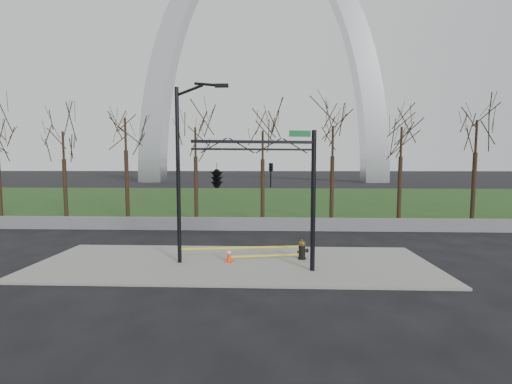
{
  "coord_description": "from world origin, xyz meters",
  "views": [
    {
      "loc": [
        1.58,
        -14.99,
        4.56
      ],
      "look_at": [
        0.96,
        2.0,
        3.19
      ],
      "focal_mm": 23.33,
      "sensor_mm": 36.0,
      "label": 1
    }
  ],
  "objects_px": {
    "fire_hydrant": "(302,250)",
    "street_light": "(183,162)",
    "traffic_signal_mast": "(236,175)",
    "traffic_cone": "(229,255)"
  },
  "relations": [
    {
      "from": "street_light",
      "to": "traffic_signal_mast",
      "type": "relative_size",
      "value": 1.37
    },
    {
      "from": "fire_hydrant",
      "to": "traffic_signal_mast",
      "type": "distance_m",
      "value": 5.16
    },
    {
      "from": "traffic_cone",
      "to": "traffic_signal_mast",
      "type": "xyz_separation_m",
      "value": [
        0.5,
        -1.63,
        3.72
      ]
    },
    {
      "from": "fire_hydrant",
      "to": "street_light",
      "type": "xyz_separation_m",
      "value": [
        -5.46,
        -0.76,
        4.16
      ]
    },
    {
      "from": "street_light",
      "to": "traffic_signal_mast",
      "type": "height_order",
      "value": "street_light"
    },
    {
      "from": "fire_hydrant",
      "to": "street_light",
      "type": "bearing_deg",
      "value": 172.04
    },
    {
      "from": "traffic_signal_mast",
      "to": "street_light",
      "type": "bearing_deg",
      "value": 140.62
    },
    {
      "from": "street_light",
      "to": "fire_hydrant",
      "type": "bearing_deg",
      "value": 7.69
    },
    {
      "from": "street_light",
      "to": "traffic_signal_mast",
      "type": "distance_m",
      "value": 2.97
    },
    {
      "from": "traffic_cone",
      "to": "street_light",
      "type": "xyz_separation_m",
      "value": [
        -2.03,
        -0.16,
        4.27
      ]
    }
  ]
}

